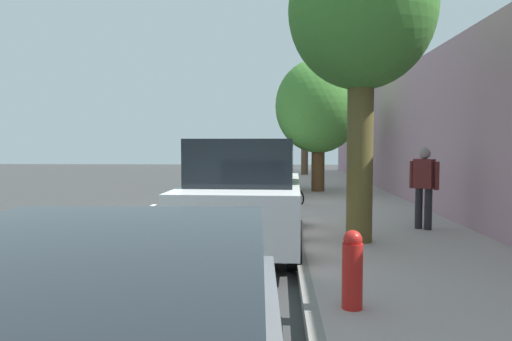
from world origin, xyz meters
name	(u,v)px	position (x,y,z in m)	size (l,w,h in m)	color
ground	(236,210)	(0.00, 0.00, 0.00)	(57.53, 57.53, 0.00)	#373737
sidewalk	(355,207)	(3.41, 0.00, 0.08)	(3.48, 35.96, 0.17)	#A59793
curb_edge	(291,207)	(1.59, 0.00, 0.08)	(0.16, 35.96, 0.17)	gray
lane_stripe_centre	(145,209)	(-2.64, -0.08, 0.00)	(0.14, 35.80, 0.01)	white
lane_stripe_bike_edge	(240,209)	(0.12, 0.00, 0.00)	(0.12, 35.96, 0.01)	white
building_facade	(427,135)	(5.40, 0.00, 2.15)	(0.50, 35.96, 4.30)	#A87D8E
parked_suv_white_second	(247,192)	(0.65, -5.04, 1.03)	(2.09, 4.76, 1.99)	white
parked_pickup_silver_mid	(260,172)	(0.59, 3.21, 0.90)	(2.20, 5.38, 1.95)	#B7BABF
parked_sedan_tan_far	(264,167)	(0.49, 10.03, 0.75)	(1.84, 4.40, 1.52)	tan
bicycle_at_curb	(275,197)	(1.12, 0.00, 0.36)	(1.71, 0.46, 0.72)	black
cyclist_with_backpack	(283,175)	(1.35, -0.46, 1.03)	(0.49, 0.59, 1.70)	#C6B284
street_tree_near_cyclist	(362,15)	(2.67, -5.16, 4.15)	(2.56, 2.56, 5.45)	brown
street_tree_mid_block	(318,107)	(2.67, 3.82, 3.24)	(3.13, 3.13, 4.80)	brown
street_tree_far_end	(305,104)	(2.67, 12.91, 4.09)	(2.31, 2.31, 4.99)	brown
pedestrian_on_phone	(424,183)	(4.19, -3.86, 1.11)	(0.49, 0.44, 1.67)	black
fire_hydrant	(352,269)	(2.02, -8.65, 0.59)	(0.22, 0.22, 0.84)	red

